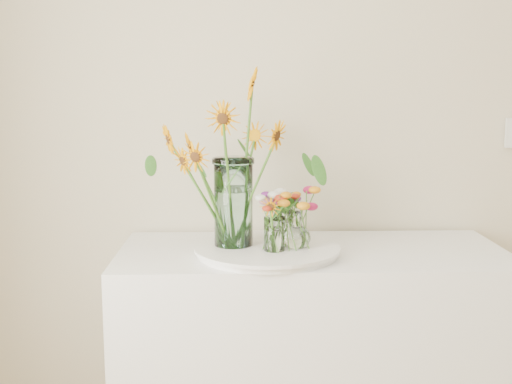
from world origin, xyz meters
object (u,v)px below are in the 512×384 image
Objects in this scene: small_vase_a at (274,235)px; small_vase_b at (298,230)px; counter at (311,366)px; small_vase_c at (284,226)px; tray at (267,251)px; mason_jar at (233,202)px.

small_vase_b is at bearing 27.90° from small_vase_a.
counter is 0.55m from small_vase_c.
small_vase_c reaches higher than counter.
tray is 0.12m from small_vase_c.
small_vase_c is (-0.04, 0.08, -0.00)m from small_vase_b.
small_vase_c is at bearing -177.94° from counter.
tray is 0.21m from mason_jar.
mason_jar is 0.24m from small_vase_b.
tray is at bearing -157.43° from counter.
mason_jar is at bearing 166.83° from tray.
small_vase_b is at bearing -127.22° from counter.
mason_jar reaches higher than small_vase_a.
small_vase_a is 0.09m from small_vase_b.
counter is 4.42× the size of mason_jar.
mason_jar is (-0.29, -0.04, 0.63)m from counter.
counter is 0.55m from small_vase_b.
mason_jar is 0.19m from small_vase_a.
small_vase_b is (0.22, -0.04, -0.09)m from mason_jar.
tray is at bearing -13.17° from mason_jar.
tray reaches higher than counter.
small_vase_b reaches higher than small_vase_c.
small_vase_a is (0.02, -0.06, 0.07)m from tray.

